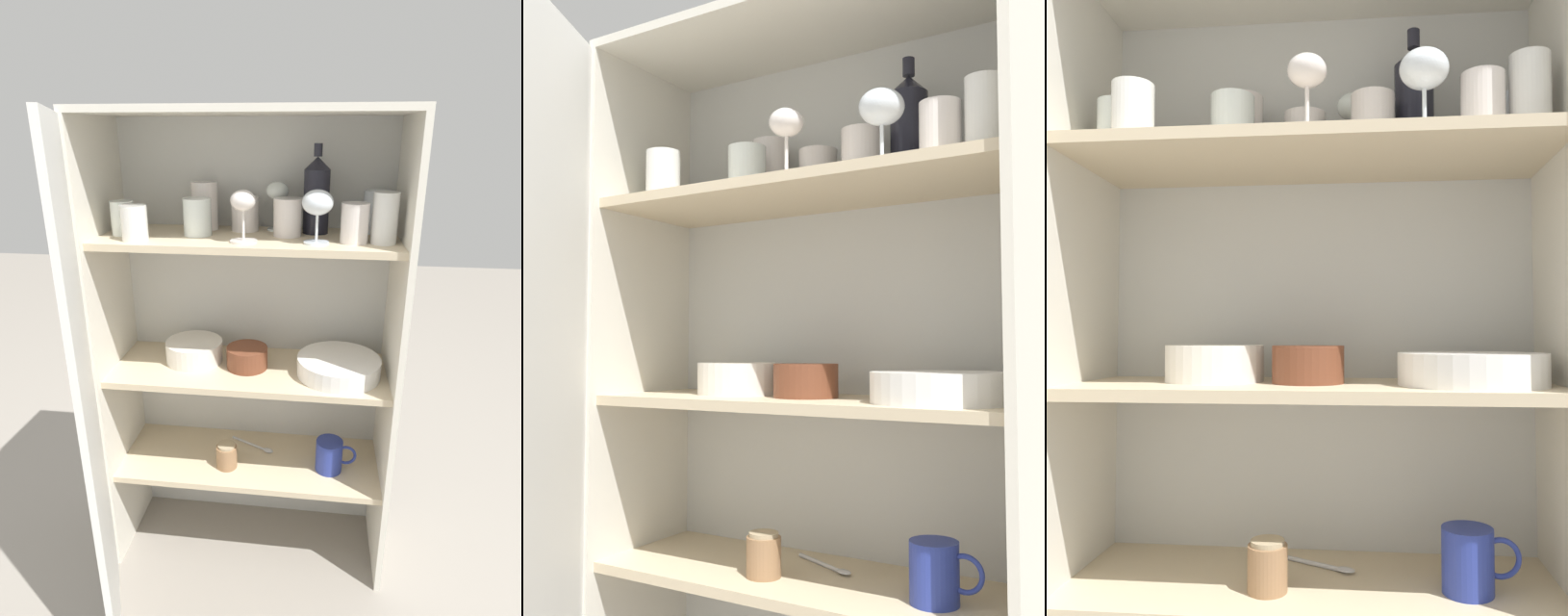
% 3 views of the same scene
% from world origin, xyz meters
% --- Properties ---
extents(ground_plane, '(8.00, 8.00, 0.00)m').
position_xyz_m(ground_plane, '(0.00, 0.00, 0.00)').
color(ground_plane, gray).
extents(cupboard_back_panel, '(0.86, 0.02, 1.39)m').
position_xyz_m(cupboard_back_panel, '(0.00, 0.30, 0.70)').
color(cupboard_back_panel, silver).
rests_on(cupboard_back_panel, ground_plane).
extents(cupboard_side_left, '(0.02, 0.33, 1.39)m').
position_xyz_m(cupboard_side_left, '(-0.42, 0.15, 0.70)').
color(cupboard_side_left, silver).
rests_on(cupboard_side_left, ground_plane).
extents(cupboard_side_right, '(0.02, 0.33, 1.39)m').
position_xyz_m(cupboard_side_right, '(0.42, 0.15, 0.70)').
color(cupboard_side_right, silver).
rests_on(cupboard_side_right, ground_plane).
extents(cupboard_top_panel, '(0.86, 0.33, 0.02)m').
position_xyz_m(cupboard_top_panel, '(0.00, 0.15, 1.40)').
color(cupboard_top_panel, silver).
rests_on(cupboard_top_panel, cupboard_side_left).
extents(shelf_board_lower, '(0.83, 0.30, 0.02)m').
position_xyz_m(shelf_board_lower, '(0.00, 0.15, 0.33)').
color(shelf_board_lower, beige).
extents(shelf_board_middle, '(0.83, 0.30, 0.02)m').
position_xyz_m(shelf_board_middle, '(0.00, 0.15, 0.66)').
color(shelf_board_middle, beige).
extents(shelf_board_upper, '(0.83, 0.30, 0.02)m').
position_xyz_m(shelf_board_upper, '(0.00, 0.15, 1.07)').
color(shelf_board_upper, beige).
extents(cupboard_door, '(0.19, 0.40, 1.39)m').
position_xyz_m(cupboard_door, '(-0.34, -0.21, 0.70)').
color(cupboard_door, silver).
rests_on(cupboard_door, ground_plane).
extents(tumbler_glass_0, '(0.08, 0.08, 0.10)m').
position_xyz_m(tumbler_glass_0, '(0.11, 0.17, 1.13)').
color(tumbler_glass_0, silver).
rests_on(tumbler_glass_0, shelf_board_upper).
extents(tumbler_glass_1, '(0.07, 0.07, 0.12)m').
position_xyz_m(tumbler_glass_1, '(0.35, 0.24, 1.14)').
color(tumbler_glass_1, white).
rests_on(tumbler_glass_1, shelf_board_upper).
extents(tumbler_glass_2, '(0.07, 0.07, 0.10)m').
position_xyz_m(tumbler_glass_2, '(0.29, 0.10, 1.13)').
color(tumbler_glass_2, silver).
rests_on(tumbler_glass_2, shelf_board_upper).
extents(tumbler_glass_3, '(0.08, 0.08, 0.10)m').
position_xyz_m(tumbler_glass_3, '(-0.14, 0.14, 1.13)').
color(tumbler_glass_3, white).
rests_on(tumbler_glass_3, shelf_board_upper).
extents(tumbler_glass_4, '(0.08, 0.08, 0.10)m').
position_xyz_m(tumbler_glass_4, '(-0.02, 0.23, 1.13)').
color(tumbler_glass_4, silver).
rests_on(tumbler_glass_4, shelf_board_upper).
extents(tumbler_glass_5, '(0.06, 0.06, 0.09)m').
position_xyz_m(tumbler_glass_5, '(-0.35, 0.13, 1.12)').
color(tumbler_glass_5, white).
rests_on(tumbler_glass_5, shelf_board_upper).
extents(tumbler_glass_6, '(0.07, 0.07, 0.09)m').
position_xyz_m(tumbler_glass_6, '(-0.29, 0.06, 1.12)').
color(tumbler_glass_6, white).
rests_on(tumbler_glass_6, shelf_board_upper).
extents(tumbler_glass_7, '(0.08, 0.08, 0.14)m').
position_xyz_m(tumbler_glass_7, '(-0.14, 0.23, 1.15)').
color(tumbler_glass_7, silver).
rests_on(tumbler_glass_7, shelf_board_upper).
extents(tumbler_glass_8, '(0.07, 0.07, 0.13)m').
position_xyz_m(tumbler_glass_8, '(0.36, 0.10, 1.14)').
color(tumbler_glass_8, white).
rests_on(tumbler_glass_8, shelf_board_upper).
extents(wine_glass_0, '(0.07, 0.07, 0.14)m').
position_xyz_m(wine_glass_0, '(0.07, 0.24, 1.18)').
color(wine_glass_0, white).
rests_on(wine_glass_0, shelf_board_upper).
extents(wine_glass_1, '(0.08, 0.08, 0.14)m').
position_xyz_m(wine_glass_1, '(0.19, 0.07, 1.18)').
color(wine_glass_1, white).
rests_on(wine_glass_1, shelf_board_upper).
extents(wine_glass_2, '(0.07, 0.07, 0.14)m').
position_xyz_m(wine_glass_2, '(0.00, 0.07, 1.17)').
color(wine_glass_2, silver).
rests_on(wine_glass_2, shelf_board_upper).
extents(wine_bottle, '(0.07, 0.07, 0.24)m').
position_xyz_m(wine_bottle, '(0.18, 0.22, 1.19)').
color(wine_bottle, black).
rests_on(wine_bottle, shelf_board_upper).
extents(plate_stack_white, '(0.25, 0.25, 0.05)m').
position_xyz_m(plate_stack_white, '(0.27, 0.14, 0.70)').
color(plate_stack_white, white).
rests_on(plate_stack_white, shelf_board_middle).
extents(mixing_bowl_large, '(0.18, 0.18, 0.07)m').
position_xyz_m(mixing_bowl_large, '(-0.18, 0.18, 0.71)').
color(mixing_bowl_large, silver).
rests_on(mixing_bowl_large, shelf_board_middle).
extents(serving_bowl_small, '(0.13, 0.13, 0.07)m').
position_xyz_m(serving_bowl_small, '(-0.01, 0.15, 0.71)').
color(serving_bowl_small, brown).
rests_on(serving_bowl_small, shelf_board_middle).
extents(coffee_mug_primary, '(0.13, 0.08, 0.10)m').
position_xyz_m(coffee_mug_primary, '(0.26, 0.12, 0.39)').
color(coffee_mug_primary, '#283893').
rests_on(coffee_mug_primary, shelf_board_lower).
extents(storage_jar, '(0.07, 0.07, 0.08)m').
position_xyz_m(storage_jar, '(-0.07, 0.10, 0.38)').
color(storage_jar, '#99704C').
rests_on(storage_jar, shelf_board_lower).
extents(serving_spoon, '(0.15, 0.08, 0.01)m').
position_xyz_m(serving_spoon, '(0.01, 0.21, 0.34)').
color(serving_spoon, silver).
rests_on(serving_spoon, shelf_board_lower).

